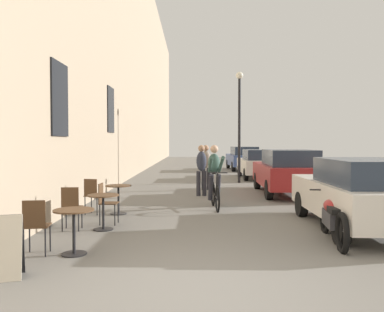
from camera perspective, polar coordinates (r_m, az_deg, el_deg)
ground_plane at (r=5.00m, az=1.65°, el=-18.90°), size 88.00×88.00×0.00m
building_facade_left at (r=19.61m, az=-10.17°, el=16.65°), size 0.54×68.00×13.53m
cafe_table_near at (r=6.64m, az=-16.67°, el=-9.07°), size 0.64×0.64×0.72m
cafe_chair_near_toward_street at (r=6.75m, az=-21.58°, el=-8.97°), size 0.42×0.42×0.89m
cafe_table_mid at (r=8.32m, az=-12.68°, el=-6.80°), size 0.64×0.64×0.72m
cafe_chair_mid_toward_street at (r=8.89m, az=-12.35°, el=-6.26°), size 0.39×0.39×0.89m
cafe_chair_mid_toward_wall at (r=8.41m, az=-17.01°, el=-6.78°), size 0.41×0.41×0.89m
cafe_table_far at (r=10.05m, az=-10.56°, el=-5.28°), size 0.64×0.64×0.72m
cafe_chair_far_toward_street at (r=10.11m, az=-14.13°, el=-5.28°), size 0.46×0.46×0.89m
sandwich_board_sign at (r=5.87m, az=-25.87°, el=-11.69°), size 0.63×0.50×0.84m
cyclist_on_bicycle at (r=10.82m, az=3.26°, el=-3.20°), size 0.52×1.76×1.74m
pedestrian_near at (r=13.20m, az=1.34°, el=-1.63°), size 0.37×0.28×1.70m
pedestrian_mid at (r=14.88m, az=2.00°, el=-1.25°), size 0.34×0.24×1.69m
street_lamp at (r=17.72m, az=6.81°, el=6.23°), size 0.32×0.32×4.90m
parked_car_nearest at (r=8.77m, az=22.79°, el=-4.91°), size 1.81×4.13×1.46m
parked_car_second at (r=13.98m, az=13.48°, el=-2.13°), size 1.95×4.39×1.54m
parked_car_third at (r=19.96m, az=9.48°, el=-1.06°), size 1.74×4.04×1.43m
parked_car_fourth at (r=25.83m, az=7.36°, el=-0.27°), size 1.88×4.30×1.51m
parked_motorcycle at (r=7.67m, az=19.58°, el=-8.50°), size 0.62×2.14×0.92m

